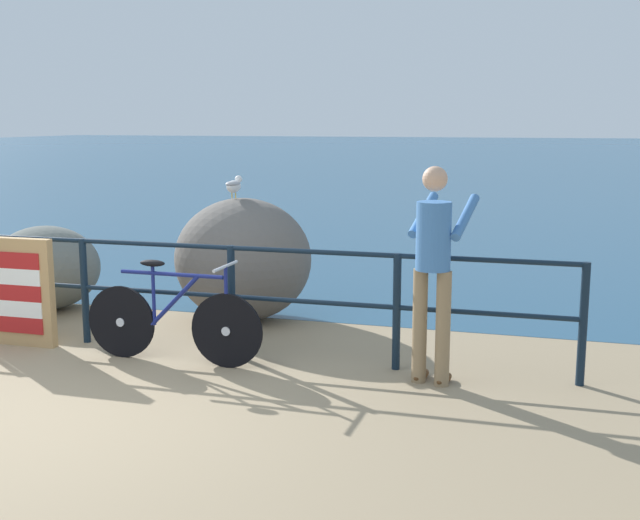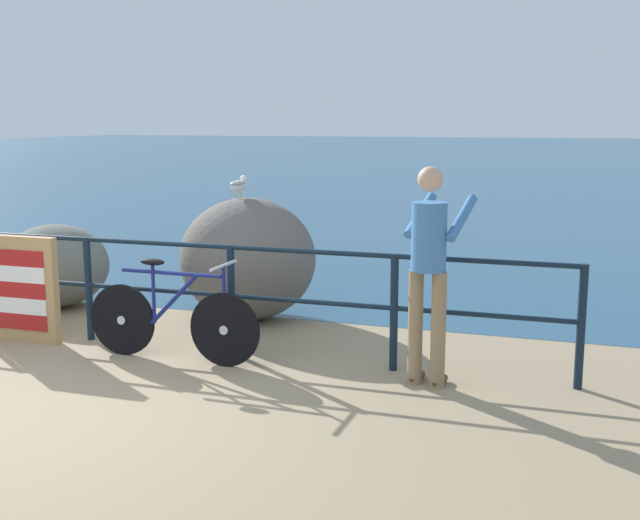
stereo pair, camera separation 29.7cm
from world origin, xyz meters
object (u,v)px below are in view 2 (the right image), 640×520
Objects in this scene: breakwater_boulder_main at (248,259)px; breakwater_boulder_left at (55,266)px; bicycle at (173,318)px; person_at_railing at (429,265)px; seagull at (239,185)px; folded_deckchair_stack at (20,289)px.

breakwater_boulder_left is (-2.34, -0.17, -0.18)m from breakwater_boulder_main.
bicycle is 2.37m from person_at_railing.
seagull is at bearing 92.81° from bicycle.
bicycle is 1.64m from breakwater_boulder_main.
seagull is at bearing 69.44° from person_at_railing.
folded_deckchair_stack reaches higher than bicycle.
bicycle is at bearing -91.01° from breakwater_boulder_main.
breakwater_boulder_left is 3.59× the size of seagull.
seagull is (1.67, 1.48, 0.94)m from folded_deckchair_stack.
breakwater_boulder_left is (-2.31, 1.44, 0.09)m from bicycle.
person_at_railing is 1.46× the size of breakwater_boulder_left.
seagull is (-0.07, -0.04, 0.80)m from breakwater_boulder_main.
bicycle is 1.90m from seagull.
seagull reaches higher than folded_deckchair_stack.
person_at_railing reaches higher than breakwater_boulder_left.
folded_deckchair_stack is (-4.00, 0.03, -0.47)m from person_at_railing.
breakwater_boulder_main is 2.36m from breakwater_boulder_left.
breakwater_boulder_left is at bearing 85.64° from person_at_railing.
person_at_railing is 4.03m from folded_deckchair_stack.
breakwater_boulder_main reaches higher than bicycle.
person_at_railing reaches higher than bicycle.
person_at_railing is at bearing -34.34° from breakwater_boulder_main.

